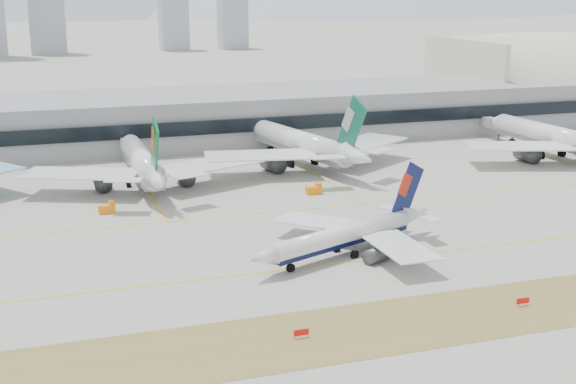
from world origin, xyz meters
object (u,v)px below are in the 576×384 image
object	(u,v)px
taxiing_airliner	(349,235)
widebody_eva	(143,164)
widebody_china_air	(555,138)
terminal	(183,118)
hangar	(560,108)
widebody_cathay	(305,145)

from	to	relation	value
taxiing_airliner	widebody_eva	world-z (taller)	widebody_eva
taxiing_airliner	widebody_china_air	bearing A→B (deg)	-168.70
widebody_china_air	terminal	size ratio (longest dim) A/B	0.22
taxiing_airliner	widebody_eva	xyz separation A→B (m)	(-27.60, 62.41, 1.94)
terminal	widebody_eva	bearing A→B (deg)	-111.25
widebody_china_air	terminal	bearing A→B (deg)	54.88
taxiing_airliner	hangar	bearing A→B (deg)	-159.74
widebody_china_air	widebody_eva	bearing A→B (deg)	84.13
taxiing_airliner	hangar	xyz separation A→B (m)	(147.65, 135.78, -3.50)
widebody_china_air	taxiing_airliner	bearing A→B (deg)	119.91
hangar	terminal	bearing A→B (deg)	-172.57
terminal	widebody_china_air	bearing A→B (deg)	-31.38
taxiing_airliner	widebody_china_air	distance (m)	104.94
widebody_cathay	widebody_eva	bearing A→B (deg)	88.97
widebody_china_air	terminal	world-z (taller)	widebody_china_air
widebody_cathay	hangar	xyz separation A→B (m)	(130.63, 65.04, -5.79)
terminal	hangar	size ratio (longest dim) A/B	3.08
hangar	widebody_eva	bearing A→B (deg)	-157.28
taxiing_airliner	widebody_china_air	size ratio (longest dim) A/B	0.70
taxiing_airliner	widebody_cathay	size ratio (longest dim) A/B	0.70
widebody_eva	widebody_china_air	bearing A→B (deg)	-91.48
widebody_eva	terminal	bearing A→B (deg)	-20.60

